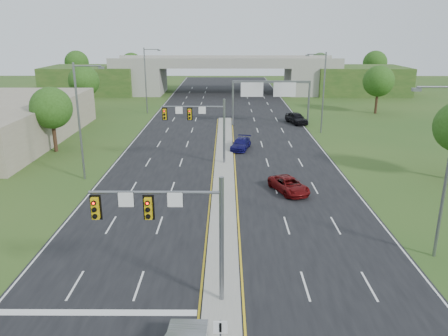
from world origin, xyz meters
TOP-DOWN VIEW (x-y plane):
  - ground at (0.00, 0.00)m, footprint 240.00×240.00m
  - road at (0.00, 35.00)m, footprint 24.00×160.00m
  - median at (0.00, 23.00)m, footprint 2.00×54.00m
  - lane_markings at (-0.60, 28.91)m, footprint 23.72×160.00m
  - signal_mast_near at (-2.26, -0.07)m, footprint 6.62×0.60m
  - signal_mast_far at (-2.26, 24.93)m, footprint 6.62×0.60m
  - keep_right_sign at (0.00, -4.53)m, footprint 0.60×0.13m
  - sign_gantry at (6.68, 44.92)m, footprint 11.58×0.44m
  - overpass at (0.00, 80.00)m, footprint 80.00×14.00m
  - lightpole_l_mid at (-13.30, 20.00)m, footprint 2.85×0.25m
  - lightpole_l_far at (-13.30, 55.00)m, footprint 2.85×0.25m
  - lightpole_r_near at (13.30, 5.00)m, footprint 2.85×0.25m
  - lightpole_r_far at (13.30, 40.00)m, footprint 2.85×0.25m
  - tree_l_near at (-20.00, 30.00)m, footprint 4.80×4.80m
  - tree_l_mid at (-24.00, 55.00)m, footprint 5.20×5.20m
  - tree_r_mid at (26.00, 55.00)m, footprint 5.20×5.20m
  - tree_back_a at (-38.00, 94.00)m, footprint 6.00×6.00m
  - tree_back_b at (-24.00, 94.00)m, footprint 5.60×5.60m
  - tree_back_c at (24.00, 94.00)m, footprint 5.60×5.60m
  - tree_back_d at (38.00, 94.00)m, footprint 6.00×6.00m
  - car_far_a at (5.79, 16.42)m, footprint 3.75×5.18m
  - car_far_b at (1.98, 31.05)m, footprint 2.93×4.89m
  - car_far_c at (11.00, 46.28)m, footprint 3.39×5.34m

SIDE VIEW (x-z plane):
  - ground at x=0.00m, z-range 0.00..0.00m
  - road at x=0.00m, z-range 0.00..0.02m
  - lane_markings at x=-0.60m, z-range 0.02..0.03m
  - median at x=0.00m, z-range 0.02..0.18m
  - car_far_a at x=5.79m, z-range 0.02..1.33m
  - car_far_b at x=1.98m, z-range 0.02..1.35m
  - car_far_c at x=11.00m, z-range 0.02..1.71m
  - keep_right_sign at x=0.00m, z-range 0.42..2.62m
  - overpass at x=0.00m, z-range -0.50..7.60m
  - signal_mast_near at x=-2.26m, z-range 1.23..8.23m
  - signal_mast_far at x=-2.26m, z-range 1.23..8.23m
  - tree_l_near at x=-20.00m, z-range 1.38..8.98m
  - sign_gantry at x=6.68m, z-range 1.90..8.58m
  - tree_l_mid at x=-24.00m, z-range 1.44..9.57m
  - tree_r_mid at x=26.00m, z-range 1.44..9.57m
  - tree_back_b at x=-24.00m, z-range 1.35..9.67m
  - tree_back_c at x=24.00m, z-range 1.35..9.67m
  - tree_back_a at x=-38.00m, z-range 1.41..10.26m
  - tree_back_d at x=38.00m, z-range 1.41..10.26m
  - lightpole_l_mid at x=-13.30m, z-range 0.60..11.60m
  - lightpole_l_far at x=-13.30m, z-range 0.60..11.60m
  - lightpole_r_near at x=13.30m, z-range 0.60..11.60m
  - lightpole_r_far at x=13.30m, z-range 0.60..11.60m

